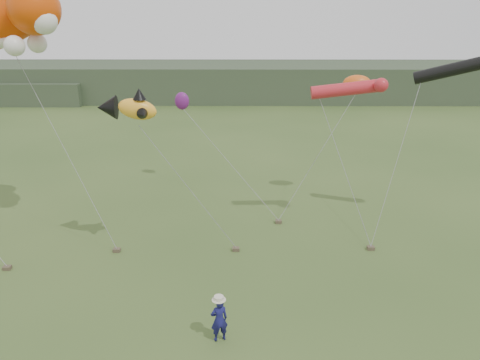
# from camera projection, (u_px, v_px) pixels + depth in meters

# --- Properties ---
(ground) EXTENTS (120.00, 120.00, 0.00)m
(ground) POSITION_uv_depth(u_px,v_px,m) (229.00, 324.00, 15.51)
(ground) COLOR #385123
(ground) RESTS_ON ground
(headland) EXTENTS (90.00, 13.00, 4.00)m
(headland) POSITION_uv_depth(u_px,v_px,m) (214.00, 82.00, 56.98)
(headland) COLOR #2D3D28
(headland) RESTS_ON ground
(festival_attendant) EXTENTS (0.63, 0.52, 1.50)m
(festival_attendant) POSITION_uv_depth(u_px,v_px,m) (219.00, 320.00, 14.52)
(festival_attendant) COLOR #161655
(festival_attendant) RESTS_ON ground
(sandbag_anchors) EXTENTS (15.38, 4.74, 0.15)m
(sandbag_anchors) POSITION_uv_depth(u_px,v_px,m) (207.00, 246.00, 20.53)
(sandbag_anchors) COLOR brown
(sandbag_anchors) RESTS_ON ground
(cat_kite) EXTENTS (7.28, 3.92, 4.18)m
(cat_kite) POSITION_uv_depth(u_px,v_px,m) (1.00, 17.00, 19.17)
(cat_kite) COLOR #D94206
(cat_kite) RESTS_ON ground
(fish_kite) EXTENTS (2.46, 1.62, 1.31)m
(fish_kite) POSITION_uv_depth(u_px,v_px,m) (126.00, 108.00, 17.75)
(fish_kite) COLOR #F9AA2A
(fish_kite) RESTS_ON ground
(tube_kites) EXTENTS (7.84, 2.06, 1.96)m
(tube_kites) POSITION_uv_depth(u_px,v_px,m) (406.00, 79.00, 20.35)
(tube_kites) COLOR black
(tube_kites) RESTS_ON ground
(misc_kites) EXTENTS (10.37, 3.51, 2.32)m
(misc_kites) POSITION_uv_depth(u_px,v_px,m) (297.00, 89.00, 24.55)
(misc_kites) COLOR #E25916
(misc_kites) RESTS_ON ground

